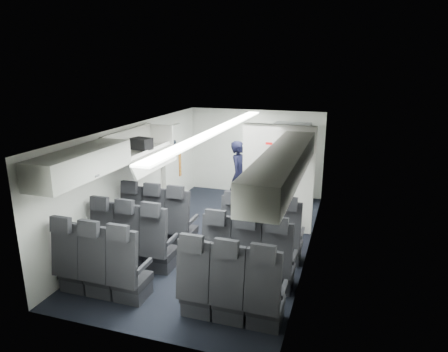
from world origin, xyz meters
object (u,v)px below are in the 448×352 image
Objects in this scene: galley_unit at (291,162)px; carry_on_bag at (142,144)px; boarding_door at (172,165)px; flight_attendant at (239,176)px; seat_row_front at (208,230)px; seat_row_mid at (188,252)px; seat_row_rear at (162,281)px.

carry_on_bag is (-2.33, -2.99, 0.88)m from galley_unit.
boarding_door is 1.59m from flight_attendant.
seat_row_mid is (0.00, -0.90, 0.00)m from seat_row_front.
seat_row_front is 0.90m from seat_row_mid.
boarding_door is at bearing 110.92° from carry_on_bag.
seat_row_front is at bearing -51.84° from boarding_door.
boarding_door is 5.23× the size of carry_on_bag.
seat_row_rear is at bearing -67.13° from boarding_door.
seat_row_mid is 9.35× the size of carry_on_bag.
seat_row_rear is at bearing -43.54° from carry_on_bag.
flight_attendant is at bearing 91.72° from seat_row_front.
seat_row_front is at bearing 90.00° from seat_row_rear.
seat_row_rear is 2.09× the size of flight_attendant.
flight_attendant is at bearing 90.96° from seat_row_rear.
flight_attendant is (-0.07, 3.16, 0.39)m from seat_row_mid.
carry_on_bag is at bearing 123.71° from seat_row_rear.
seat_row_front is 2.71m from boarding_door.
seat_row_mid is 3.45m from boarding_door.
carry_on_bag is (0.26, -1.82, 0.87)m from boarding_door.
galley_unit is at bearing 64.83° from carry_on_bag.
carry_on_bag is (-1.38, 2.07, 1.43)m from seat_row_rear.
seat_row_front is at bearing -106.28° from galley_unit.
galley_unit is (0.95, 4.15, 0.55)m from seat_row_mid.
flight_attendant is (1.57, 0.17, -0.16)m from boarding_door.
carry_on_bag is (-1.38, 0.27, 1.43)m from seat_row_front.
boarding_door reaches higher than seat_row_front.
flight_attendant reaches higher than seat_row_front.
galley_unit is at bearing 73.72° from seat_row_front.
seat_row_rear is 1.75× the size of galley_unit.
flight_attendant is at bearing -135.66° from galley_unit.
galley_unit reaches higher than boarding_door.
seat_row_front is 3.43m from galley_unit.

